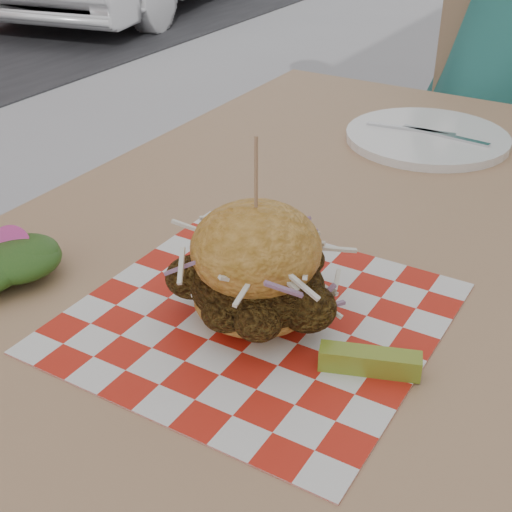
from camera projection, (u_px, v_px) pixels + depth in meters
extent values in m
imported|color=#2C7F77|center=(512.00, 38.00, 1.69)|extent=(0.67, 0.56, 1.56)
cube|color=tan|center=(343.00, 231.00, 0.96)|extent=(0.80, 1.20, 0.04)
cylinder|color=#333338|center=(299.00, 243.00, 1.70)|extent=(0.05, 0.05, 0.71)
cube|color=tan|center=(482.00, 194.00, 1.72)|extent=(0.44, 0.44, 0.04)
cylinder|color=#333338|center=(373.00, 287.00, 1.79)|extent=(0.03, 0.03, 0.43)
cylinder|color=#333338|center=(428.00, 231.00, 2.05)|extent=(0.03, 0.03, 0.43)
cube|color=red|center=(256.00, 317.00, 0.75)|extent=(0.36, 0.36, 0.00)
ellipsoid|color=gold|center=(256.00, 298.00, 0.74)|extent=(0.13, 0.13, 0.05)
ellipsoid|color=brown|center=(256.00, 283.00, 0.73)|extent=(0.14, 0.13, 0.07)
ellipsoid|color=gold|center=(256.00, 249.00, 0.71)|extent=(0.13, 0.13, 0.09)
cylinder|color=tan|center=(256.00, 186.00, 0.67)|extent=(0.00, 0.00, 0.10)
cube|color=olive|center=(370.00, 361.00, 0.67)|extent=(0.10, 0.05, 0.02)
ellipsoid|color=#3F1419|center=(8.00, 270.00, 0.81)|extent=(0.08, 0.08, 0.03)
ellipsoid|color=#184814|center=(16.00, 257.00, 0.83)|extent=(0.08, 0.08, 0.03)
cylinder|color=#F243A9|center=(11.00, 244.00, 0.82)|extent=(0.05, 0.05, 0.04)
cylinder|color=white|center=(427.00, 137.00, 1.19)|extent=(0.27, 0.27, 0.01)
cube|color=silver|center=(411.00, 129.00, 1.20)|extent=(0.15, 0.03, 0.00)
cube|color=silver|center=(445.00, 135.00, 1.17)|extent=(0.15, 0.03, 0.00)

